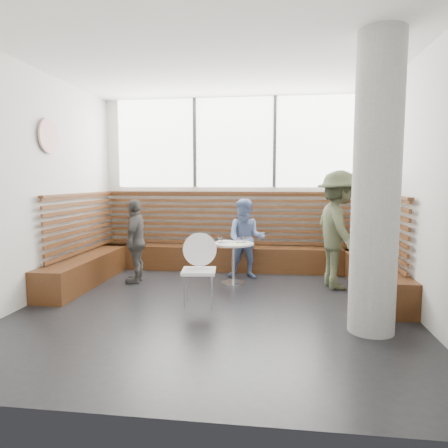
# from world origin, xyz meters

# --- Properties ---
(room) EXTENTS (5.00, 5.00, 3.20)m
(room) POSITION_xyz_m (0.00, 0.00, 1.60)
(room) COLOR silver
(room) RESTS_ON ground
(booth) EXTENTS (5.00, 2.50, 1.44)m
(booth) POSITION_xyz_m (0.00, 1.77, 0.41)
(booth) COLOR #412310
(booth) RESTS_ON ground
(concrete_column) EXTENTS (0.50, 0.50, 3.20)m
(concrete_column) POSITION_xyz_m (1.85, -0.60, 1.60)
(concrete_column) COLOR gray
(concrete_column) RESTS_ON ground
(wall_art) EXTENTS (0.03, 0.50, 0.50)m
(wall_art) POSITION_xyz_m (-2.46, 0.40, 2.30)
(wall_art) COLOR white
(wall_art) RESTS_ON room
(cafe_table) EXTENTS (0.65, 0.65, 0.67)m
(cafe_table) POSITION_xyz_m (0.12, 1.25, 0.48)
(cafe_table) COLOR silver
(cafe_table) RESTS_ON ground
(cafe_chair) EXTENTS (0.46, 0.45, 0.96)m
(cafe_chair) POSITION_xyz_m (-0.21, 0.12, 0.56)
(cafe_chair) COLOR white
(cafe_chair) RESTS_ON ground
(adult_man) EXTENTS (0.92, 1.29, 1.82)m
(adult_man) POSITION_xyz_m (1.74, 1.22, 0.91)
(adult_man) COLOR #434931
(adult_man) RESTS_ON ground
(child_back) EXTENTS (0.68, 0.55, 1.36)m
(child_back) POSITION_xyz_m (0.29, 1.67, 0.68)
(child_back) COLOR #5F74A5
(child_back) RESTS_ON ground
(child_left) EXTENTS (0.41, 0.83, 1.36)m
(child_left) POSITION_xyz_m (-1.48, 1.16, 0.68)
(child_left) COLOR #4B4844
(child_left) RESTS_ON ground
(plate_near) EXTENTS (0.20, 0.20, 0.01)m
(plate_near) POSITION_xyz_m (-0.05, 1.38, 0.68)
(plate_near) COLOR white
(plate_near) RESTS_ON cafe_table
(plate_far) EXTENTS (0.19, 0.19, 0.01)m
(plate_far) POSITION_xyz_m (0.25, 1.38, 0.67)
(plate_far) COLOR white
(plate_far) RESTS_ON cafe_table
(glass_left) EXTENTS (0.07, 0.07, 0.12)m
(glass_left) POSITION_xyz_m (-0.09, 1.24, 0.73)
(glass_left) COLOR white
(glass_left) RESTS_ON cafe_table
(glass_mid) EXTENTS (0.07, 0.07, 0.10)m
(glass_mid) POSITION_xyz_m (0.20, 1.24, 0.72)
(glass_mid) COLOR white
(glass_mid) RESTS_ON cafe_table
(glass_right) EXTENTS (0.07, 0.07, 0.11)m
(glass_right) POSITION_xyz_m (0.28, 1.31, 0.72)
(glass_right) COLOR white
(glass_right) RESTS_ON cafe_table
(menu_card) EXTENTS (0.26, 0.22, 0.00)m
(menu_card) POSITION_xyz_m (0.18, 1.12, 0.67)
(menu_card) COLOR #A5C64C
(menu_card) RESTS_ON cafe_table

